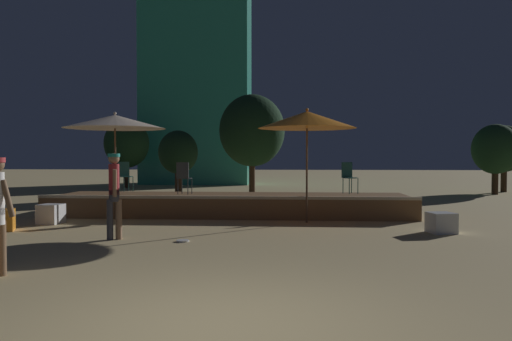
{
  "coord_description": "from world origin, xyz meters",
  "views": [
    {
      "loc": [
        0.75,
        -4.82,
        1.69
      ],
      "look_at": [
        0.0,
        5.92,
        1.4
      ],
      "focal_mm": 35.0,
      "sensor_mm": 36.0,
      "label": 1
    }
  ],
  "objects_px": {
    "patio_umbrella_0": "(307,120)",
    "bistro_chair_2": "(184,175)",
    "cube_seat_1": "(441,223)",
    "bistro_chair_0": "(125,173)",
    "cube_seat_0": "(1,220)",
    "cube_seat_2": "(51,214)",
    "frisbee_disc": "(183,241)",
    "background_tree_3": "(127,144)",
    "background_tree_4": "(504,149)",
    "background_tree_1": "(252,131)",
    "person_1": "(114,190)",
    "background_tree_0": "(495,149)",
    "bistro_chair_1": "(349,174)",
    "background_tree_2": "(178,153)",
    "patio_umbrella_1": "(115,122)"
  },
  "relations": [
    {
      "from": "patio_umbrella_0",
      "to": "bistro_chair_2",
      "type": "xyz_separation_m",
      "value": [
        -3.41,
        0.97,
        -1.45
      ]
    },
    {
      "from": "cube_seat_1",
      "to": "bistro_chair_0",
      "type": "bearing_deg",
      "value": 156.48
    },
    {
      "from": "cube_seat_0",
      "to": "bistro_chair_0",
      "type": "relative_size",
      "value": 0.78
    },
    {
      "from": "cube_seat_1",
      "to": "cube_seat_2",
      "type": "distance_m",
      "value": 9.46
    },
    {
      "from": "frisbee_disc",
      "to": "background_tree_3",
      "type": "relative_size",
      "value": 0.07
    },
    {
      "from": "bistro_chair_2",
      "to": "background_tree_3",
      "type": "xyz_separation_m",
      "value": [
        -6.0,
        13.02,
        1.24
      ]
    },
    {
      "from": "cube_seat_1",
      "to": "frisbee_disc",
      "type": "bearing_deg",
      "value": -164.58
    },
    {
      "from": "bistro_chair_2",
      "to": "background_tree_4",
      "type": "distance_m",
      "value": 17.14
    },
    {
      "from": "background_tree_3",
      "to": "cube_seat_2",
      "type": "bearing_deg",
      "value": -78.69
    },
    {
      "from": "frisbee_disc",
      "to": "background_tree_4",
      "type": "relative_size",
      "value": 0.08
    },
    {
      "from": "patio_umbrella_0",
      "to": "cube_seat_2",
      "type": "relative_size",
      "value": 5.02
    },
    {
      "from": "cube_seat_2",
      "to": "background_tree_4",
      "type": "height_order",
      "value": "background_tree_4"
    },
    {
      "from": "bistro_chair_0",
      "to": "background_tree_1",
      "type": "height_order",
      "value": "background_tree_1"
    },
    {
      "from": "patio_umbrella_0",
      "to": "bistro_chair_2",
      "type": "bearing_deg",
      "value": 164.1
    },
    {
      "from": "patio_umbrella_0",
      "to": "cube_seat_0",
      "type": "xyz_separation_m",
      "value": [
        -7.01,
        -1.91,
        -2.39
      ]
    },
    {
      "from": "cube_seat_2",
      "to": "background_tree_4",
      "type": "xyz_separation_m",
      "value": [
        16.29,
        12.47,
        1.83
      ]
    },
    {
      "from": "person_1",
      "to": "bistro_chair_0",
      "type": "distance_m",
      "value": 5.23
    },
    {
      "from": "bistro_chair_0",
      "to": "patio_umbrella_0",
      "type": "bearing_deg",
      "value": -65.49
    },
    {
      "from": "bistro_chair_2",
      "to": "background_tree_0",
      "type": "distance_m",
      "value": 15.29
    },
    {
      "from": "cube_seat_1",
      "to": "patio_umbrella_0",
      "type": "bearing_deg",
      "value": 152.37
    },
    {
      "from": "cube_seat_2",
      "to": "bistro_chair_1",
      "type": "relative_size",
      "value": 0.65
    },
    {
      "from": "bistro_chair_1",
      "to": "frisbee_disc",
      "type": "xyz_separation_m",
      "value": [
        -3.81,
        -4.71,
        -1.17
      ]
    },
    {
      "from": "bistro_chair_1",
      "to": "background_tree_3",
      "type": "distance_m",
      "value": 16.35
    },
    {
      "from": "patio_umbrella_0",
      "to": "bistro_chair_1",
      "type": "relative_size",
      "value": 3.27
    },
    {
      "from": "patio_umbrella_0",
      "to": "bistro_chair_2",
      "type": "height_order",
      "value": "patio_umbrella_0"
    },
    {
      "from": "bistro_chair_2",
      "to": "background_tree_2",
      "type": "distance_m",
      "value": 7.47
    },
    {
      "from": "cube_seat_2",
      "to": "background_tree_4",
      "type": "relative_size",
      "value": 0.18
    },
    {
      "from": "cube_seat_1",
      "to": "background_tree_0",
      "type": "xyz_separation_m",
      "value": [
        5.81,
        11.74,
        1.8
      ]
    },
    {
      "from": "cube_seat_2",
      "to": "bistro_chair_2",
      "type": "bearing_deg",
      "value": 27.3
    },
    {
      "from": "cube_seat_1",
      "to": "patio_umbrella_1",
      "type": "bearing_deg",
      "value": 167.25
    },
    {
      "from": "background_tree_3",
      "to": "frisbee_disc",
      "type": "bearing_deg",
      "value": -68.1
    },
    {
      "from": "bistro_chair_0",
      "to": "background_tree_2",
      "type": "xyz_separation_m",
      "value": [
        0.27,
        6.06,
        0.69
      ]
    },
    {
      "from": "background_tree_1",
      "to": "cube_seat_1",
      "type": "bearing_deg",
      "value": -66.39
    },
    {
      "from": "patio_umbrella_0",
      "to": "bistro_chair_2",
      "type": "relative_size",
      "value": 3.27
    },
    {
      "from": "background_tree_0",
      "to": "background_tree_3",
      "type": "height_order",
      "value": "background_tree_3"
    },
    {
      "from": "patio_umbrella_1",
      "to": "cube_seat_0",
      "type": "xyz_separation_m",
      "value": [
        -1.88,
        -2.21,
        -2.39
      ]
    },
    {
      "from": "patio_umbrella_0",
      "to": "bistro_chair_0",
      "type": "relative_size",
      "value": 3.27
    },
    {
      "from": "bistro_chair_1",
      "to": "bistro_chair_2",
      "type": "distance_m",
      "value": 4.71
    },
    {
      "from": "cube_seat_2",
      "to": "background_tree_2",
      "type": "xyz_separation_m",
      "value": [
        1.27,
        8.8,
        1.63
      ]
    },
    {
      "from": "frisbee_disc",
      "to": "background_tree_0",
      "type": "relative_size",
      "value": 0.08
    },
    {
      "from": "bistro_chair_2",
      "to": "patio_umbrella_0",
      "type": "bearing_deg",
      "value": 174.1
    },
    {
      "from": "cube_seat_2",
      "to": "bistro_chair_0",
      "type": "height_order",
      "value": "bistro_chair_0"
    },
    {
      "from": "patio_umbrella_0",
      "to": "background_tree_2",
      "type": "relative_size",
      "value": 1.04
    },
    {
      "from": "bistro_chair_1",
      "to": "background_tree_4",
      "type": "height_order",
      "value": "background_tree_4"
    },
    {
      "from": "background_tree_0",
      "to": "background_tree_2",
      "type": "bearing_deg",
      "value": -171.75
    },
    {
      "from": "background_tree_2",
      "to": "background_tree_1",
      "type": "bearing_deg",
      "value": 33.87
    },
    {
      "from": "cube_seat_0",
      "to": "background_tree_3",
      "type": "distance_m",
      "value": 16.24
    },
    {
      "from": "bistro_chair_2",
      "to": "background_tree_4",
      "type": "bearing_deg",
      "value": -130.53
    },
    {
      "from": "patio_umbrella_0",
      "to": "cube_seat_2",
      "type": "xyz_separation_m",
      "value": [
        -6.49,
        -0.62,
        -2.39
      ]
    },
    {
      "from": "person_1",
      "to": "background_tree_3",
      "type": "height_order",
      "value": "background_tree_3"
    }
  ]
}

